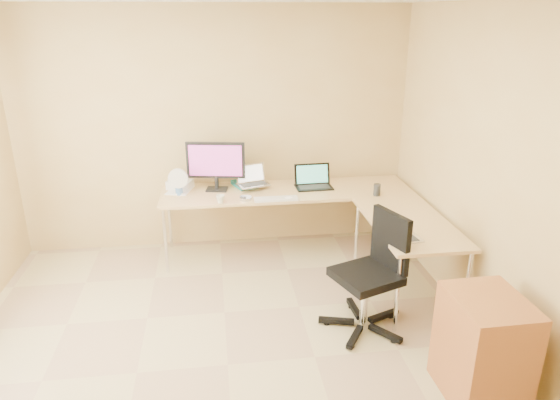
{
  "coord_description": "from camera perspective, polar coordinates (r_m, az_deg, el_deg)",
  "views": [
    {
      "loc": [
        -0.03,
        -3.18,
        2.51
      ],
      "look_at": [
        0.55,
        1.1,
        0.9
      ],
      "focal_mm": 32.51,
      "sensor_mm": 36.0,
      "label": 1
    }
  ],
  "objects": [
    {
      "name": "floor",
      "position": [
        4.05,
        -5.9,
        -17.96
      ],
      "size": [
        4.5,
        4.5,
        0.0
      ],
      "primitive_type": "plane",
      "color": "tan",
      "rests_on": "ground"
    },
    {
      "name": "wall_back",
      "position": [
        5.57,
        -7.3,
        7.71
      ],
      "size": [
        4.5,
        0.0,
        4.5
      ],
      "primitive_type": "plane",
      "rotation": [
        1.57,
        0.0,
        0.0
      ],
      "color": "tan",
      "rests_on": "ground"
    },
    {
      "name": "wall_right",
      "position": [
        4.02,
        24.78,
        0.97
      ],
      "size": [
        0.0,
        4.5,
        4.5
      ],
      "primitive_type": "plane",
      "rotation": [
        1.57,
        0.0,
        -1.57
      ],
      "color": "tan",
      "rests_on": "ground"
    },
    {
      "name": "desk_main",
      "position": [
        5.52,
        0.75,
        -2.43
      ],
      "size": [
        2.65,
        0.7,
        0.73
      ],
      "primitive_type": "cube",
      "color": "tan",
      "rests_on": "ground"
    },
    {
      "name": "desk_return",
      "position": [
        4.89,
        13.98,
        -6.27
      ],
      "size": [
        0.7,
        1.3,
        0.73
      ],
      "primitive_type": "cube",
      "color": "tan",
      "rests_on": "ground"
    },
    {
      "name": "monitor",
      "position": [
        5.35,
        -7.22,
        3.79
      ],
      "size": [
        0.64,
        0.31,
        0.53
      ],
      "primitive_type": "cube",
      "rotation": [
        0.0,
        0.0,
        -0.18
      ],
      "color": "black",
      "rests_on": "desk_main"
    },
    {
      "name": "book_stack",
      "position": [
        5.52,
        -4.02,
        1.81
      ],
      "size": [
        0.29,
        0.33,
        0.05
      ],
      "primitive_type": "cube",
      "rotation": [
        0.0,
        0.0,
        0.37
      ],
      "color": "#15645F",
      "rests_on": "desk_main"
    },
    {
      "name": "laptop_center",
      "position": [
        5.37,
        -3.04,
        2.74
      ],
      "size": [
        0.38,
        0.33,
        0.21
      ],
      "primitive_type": "cube",
      "rotation": [
        0.0,
        0.0,
        0.31
      ],
      "color": "#B2B0BE",
      "rests_on": "desk_main"
    },
    {
      "name": "laptop_black",
      "position": [
        5.43,
        3.85,
        2.61
      ],
      "size": [
        0.4,
        0.3,
        0.24
      ],
      "primitive_type": "cube",
      "rotation": [
        0.0,
        0.0,
        0.04
      ],
      "color": "black",
      "rests_on": "desk_main"
    },
    {
      "name": "keyboard",
      "position": [
        5.1,
        -0.45,
        0.13
      ],
      "size": [
        0.44,
        0.13,
        0.02
      ],
      "primitive_type": "cube",
      "rotation": [
        0.0,
        0.0,
        0.0
      ],
      "color": "silver",
      "rests_on": "desk_main"
    },
    {
      "name": "mouse",
      "position": [
        5.11,
        0.98,
        0.22
      ],
      "size": [
        0.1,
        0.08,
        0.03
      ],
      "primitive_type": "ellipsoid",
      "rotation": [
        0.0,
        0.0,
        0.29
      ],
      "color": "white",
      "rests_on": "desk_main"
    },
    {
      "name": "mug",
      "position": [
        5.05,
        -6.73,
        0.11
      ],
      "size": [
        0.11,
        0.11,
        0.08
      ],
      "primitive_type": "imported",
      "rotation": [
        0.0,
        0.0,
        0.43
      ],
      "color": "beige",
      "rests_on": "desk_main"
    },
    {
      "name": "cd_stack",
      "position": [
        5.11,
        -3.9,
        0.19
      ],
      "size": [
        0.16,
        0.16,
        0.03
      ],
      "primitive_type": "cylinder",
      "rotation": [
        0.0,
        0.0,
        0.35
      ],
      "color": "silver",
      "rests_on": "desk_main"
    },
    {
      "name": "water_bottle",
      "position": [
        5.31,
        -11.35,
        1.95
      ],
      "size": [
        0.09,
        0.09,
        0.26
      ],
      "primitive_type": "cylinder",
      "rotation": [
        0.0,
        0.0,
        0.19
      ],
      "color": "#4979BD",
      "rests_on": "desk_main"
    },
    {
      "name": "papers",
      "position": [
        5.48,
        -11.18,
        1.11
      ],
      "size": [
        0.31,
        0.37,
        0.01
      ],
      "primitive_type": "cube",
      "rotation": [
        0.0,
        0.0,
        -0.28
      ],
      "color": "white",
      "rests_on": "desk_main"
    },
    {
      "name": "white_box",
      "position": [
        5.53,
        -11.18,
        1.73
      ],
      "size": [
        0.3,
        0.26,
        0.09
      ],
      "primitive_type": "cube",
      "rotation": [
        0.0,
        0.0,
        -0.38
      ],
      "color": "white",
      "rests_on": "desk_main"
    },
    {
      "name": "desk_fan",
      "position": [
        5.32,
        -11.34,
        1.95
      ],
      "size": [
        0.23,
        0.23,
        0.26
      ],
      "primitive_type": "cylinder",
      "rotation": [
        0.0,
        0.0,
        -0.12
      ],
      "color": "silver",
      "rests_on": "desk_main"
    },
    {
      "name": "black_cup",
      "position": [
        5.3,
        10.85,
        1.13
      ],
      "size": [
        0.08,
        0.08,
        0.12
      ],
      "primitive_type": "cylinder",
      "rotation": [
        0.0,
        0.0,
        -0.06
      ],
      "color": "#282828",
      "rests_on": "desk_main"
    },
    {
      "name": "laptop_return",
      "position": [
        4.34,
        13.89,
        -3.01
      ],
      "size": [
        0.33,
        0.27,
        0.2
      ],
      "primitive_type": "cube",
      "rotation": [
        0.0,
        0.0,
        1.69
      ],
      "color": "silver",
      "rests_on": "desk_return"
    },
    {
      "name": "office_chair",
      "position": [
        4.23,
        9.63,
        -8.27
      ],
      "size": [
        0.78,
        0.78,
        1.01
      ],
      "primitive_type": "cube",
      "rotation": [
        0.0,
        0.0,
        0.36
      ],
      "color": "black",
      "rests_on": "ground"
    },
    {
      "name": "cabinet",
      "position": [
        3.82,
        21.82,
        -15.47
      ],
      "size": [
        0.48,
        0.59,
        0.8
      ],
      "primitive_type": "cube",
      "rotation": [
        0.0,
        0.0,
        0.02
      ],
      "color": "#A95C27",
      "rests_on": "ground"
    }
  ]
}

